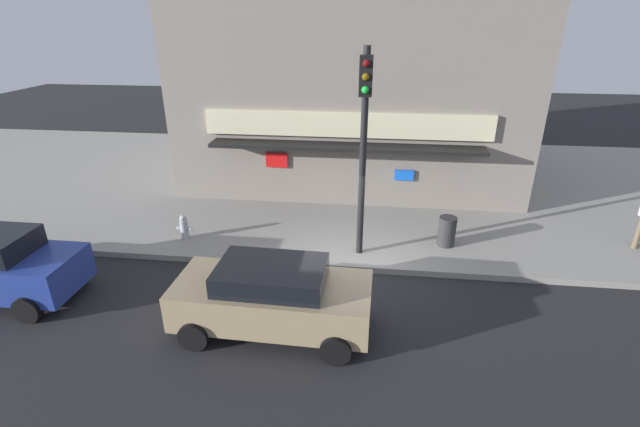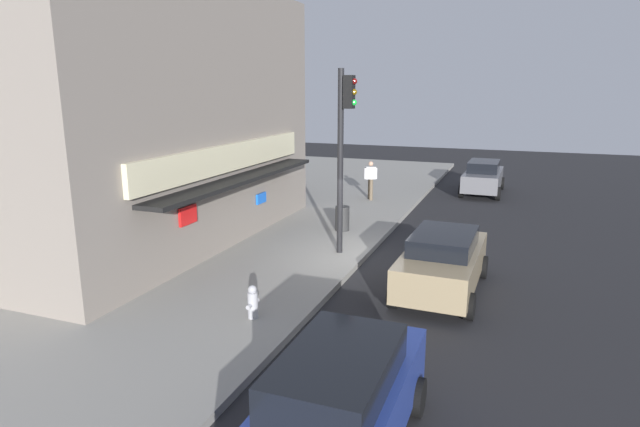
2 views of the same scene
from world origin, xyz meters
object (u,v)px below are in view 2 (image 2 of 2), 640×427
trash_can (342,218)px  parked_car_tan (443,261)px  parked_car_blue (337,408)px  traffic_light (344,138)px  parked_car_grey (483,177)px  pedestrian (371,178)px  fire_hydrant (253,302)px

trash_can → parked_car_tan: 5.98m
trash_can → parked_car_blue: size_ratio=0.20×
traffic_light → parked_car_grey: size_ratio=1.29×
trash_can → parked_car_blue: 12.04m
pedestrian → parked_car_tan: pedestrian is taller
traffic_light → trash_can: bearing=18.7°
parked_car_blue → parked_car_tan: size_ratio=1.05×
traffic_light → pedestrian: bearing=9.6°
parked_car_tan → parked_car_grey: parked_car_grey is taller
fire_hydrant → parked_car_tan: 5.09m
fire_hydrant → parked_car_blue: (-3.62, -3.24, 0.34)m
fire_hydrant → parked_car_grey: 18.06m
parked_car_blue → parked_car_tan: parked_car_blue is taller
trash_can → parked_car_grey: 10.70m
trash_can → parked_car_tan: parked_car_tan is taller
fire_hydrant → parked_car_grey: bearing=-11.5°
pedestrian → fire_hydrant: bearing=-175.6°
pedestrian → parked_car_blue: bearing=-165.9°
pedestrian → traffic_light: bearing=-170.4°
parked_car_grey → traffic_light: bearing=165.2°
parked_car_grey → fire_hydrant: bearing=168.5°
trash_can → parked_car_grey: (9.87, -4.12, 0.22)m
fire_hydrant → parked_car_blue: 4.87m
pedestrian → parked_car_tan: (-9.92, -4.69, -0.32)m
pedestrian → trash_can: bearing=-174.6°
traffic_light → parked_car_grey: (12.39, -3.27, -2.89)m
fire_hydrant → pedestrian: 13.50m
traffic_light → parked_car_grey: traffic_light is taller
fire_hydrant → parked_car_tan: bearing=-46.0°
parked_car_blue → parked_car_grey: 21.32m
trash_can → parked_car_blue: (-11.44, -3.75, 0.27)m
traffic_light → parked_car_tan: size_ratio=1.30×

